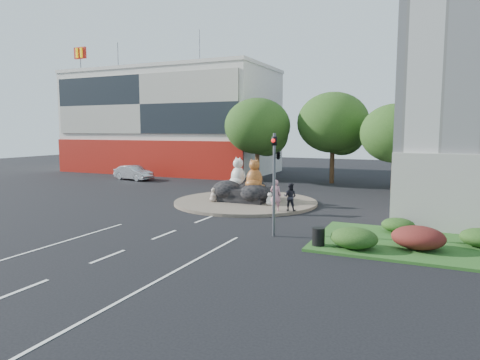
% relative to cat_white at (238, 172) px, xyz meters
% --- Properties ---
extents(ground, '(120.00, 120.00, 0.00)m').
position_rel_cat_white_xyz_m(ground, '(0.72, -10.31, -2.18)').
color(ground, black).
rests_on(ground, ground).
extents(roundabout_island, '(10.00, 10.00, 0.20)m').
position_rel_cat_white_xyz_m(roundabout_island, '(0.72, -0.31, -2.08)').
color(roundabout_island, brown).
rests_on(roundabout_island, ground).
extents(rock_plinth, '(3.20, 2.60, 0.90)m').
position_rel_cat_white_xyz_m(rock_plinth, '(0.72, -0.31, -1.53)').
color(rock_plinth, black).
rests_on(rock_plinth, roundabout_island).
extents(shophouse_block, '(25.20, 12.30, 17.40)m').
position_rel_cat_white_xyz_m(shophouse_block, '(-17.28, 17.60, 4.01)').
color(shophouse_block, silver).
rests_on(shophouse_block, ground).
extents(grass_verge, '(10.00, 6.00, 0.12)m').
position_rel_cat_white_xyz_m(grass_verge, '(12.72, -7.31, -2.12)').
color(grass_verge, '#25511B').
rests_on(grass_verge, ground).
extents(tree_left, '(6.46, 6.46, 8.27)m').
position_rel_cat_white_xyz_m(tree_left, '(-3.21, 11.75, 3.07)').
color(tree_left, '#382314').
rests_on(tree_left, ground).
extents(tree_mid, '(6.84, 6.84, 8.76)m').
position_rel_cat_white_xyz_m(tree_mid, '(3.79, 13.75, 3.38)').
color(tree_mid, '#382314').
rests_on(tree_mid, ground).
extents(tree_right, '(5.70, 5.70, 7.30)m').
position_rel_cat_white_xyz_m(tree_right, '(9.79, 9.75, 2.45)').
color(tree_right, '#382314').
rests_on(tree_right, ground).
extents(hedge_near_green, '(2.00, 1.60, 0.90)m').
position_rel_cat_white_xyz_m(hedge_near_green, '(9.72, -9.31, -1.61)').
color(hedge_near_green, '#1A3D13').
rests_on(hedge_near_green, grass_verge).
extents(hedge_red, '(2.20, 1.76, 0.99)m').
position_rel_cat_white_xyz_m(hedge_red, '(12.22, -8.31, -1.56)').
color(hedge_red, '#521A15').
rests_on(hedge_red, grass_verge).
extents(hedge_back_green, '(1.60, 1.28, 0.72)m').
position_rel_cat_white_xyz_m(hedge_back_green, '(11.22, -5.51, -1.70)').
color(hedge_back_green, '#1A3D13').
rests_on(hedge_back_green, grass_verge).
extents(traffic_light, '(0.44, 1.24, 5.00)m').
position_rel_cat_white_xyz_m(traffic_light, '(5.82, -8.31, 1.44)').
color(traffic_light, '#595B60').
rests_on(traffic_light, ground).
extents(street_lamp, '(2.34, 0.22, 8.06)m').
position_rel_cat_white_xyz_m(street_lamp, '(13.54, -2.31, 2.38)').
color(street_lamp, '#595B60').
rests_on(street_lamp, ground).
extents(cat_white, '(1.67, 1.60, 2.16)m').
position_rel_cat_white_xyz_m(cat_white, '(0.00, 0.00, 0.00)').
color(cat_white, beige).
rests_on(cat_white, rock_plinth).
extents(cat_tabby, '(1.39, 1.24, 2.12)m').
position_rel_cat_white_xyz_m(cat_tabby, '(1.49, -0.57, -0.02)').
color(cat_tabby, '#C38028').
rests_on(cat_tabby, rock_plinth).
extents(kitten_calico, '(0.79, 0.78, 1.00)m').
position_rel_cat_white_xyz_m(kitten_calico, '(-1.16, -1.57, -1.48)').
color(kitten_calico, silver).
rests_on(kitten_calico, roundabout_island).
extents(kitten_white, '(0.69, 0.69, 0.87)m').
position_rel_cat_white_xyz_m(kitten_white, '(2.89, -1.30, -1.54)').
color(kitten_white, white).
rests_on(kitten_white, roundabout_island).
extents(pedestrian_pink, '(0.72, 0.49, 1.93)m').
position_rel_cat_white_xyz_m(pedestrian_pink, '(3.94, -3.06, -1.01)').
color(pedestrian_pink, '#CB8394').
rests_on(pedestrian_pink, roundabout_island).
extents(pedestrian_dark, '(0.84, 0.66, 1.72)m').
position_rel_cat_white_xyz_m(pedestrian_dark, '(4.72, -2.59, -1.12)').
color(pedestrian_dark, black).
rests_on(pedestrian_dark, roundabout_island).
extents(parked_car, '(4.77, 2.44, 1.50)m').
position_rel_cat_white_xyz_m(parked_car, '(-15.51, 7.89, -1.43)').
color(parked_car, '#B7BABF').
rests_on(parked_car, ground).
extents(litter_bin, '(0.70, 0.70, 0.78)m').
position_rel_cat_white_xyz_m(litter_bin, '(8.22, -9.47, -1.67)').
color(litter_bin, black).
rests_on(litter_bin, grass_verge).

